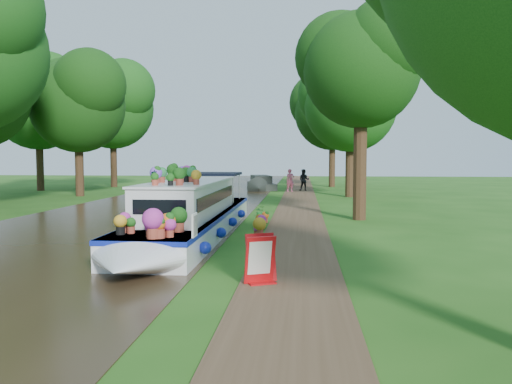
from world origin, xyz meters
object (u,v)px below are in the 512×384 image
object	(u,v)px
second_boat	(261,184)
pedestrian_pink	(290,180)
sandwich_board	(260,261)
pedestrian_dark	(304,180)
plant_boat	(190,212)

from	to	relation	value
second_boat	pedestrian_pink	size ratio (longest dim) A/B	3.61
sandwich_board	pedestrian_dark	xyz separation A→B (m)	(1.01, 28.35, 0.38)
second_boat	plant_boat	bearing A→B (deg)	-104.47
plant_boat	pedestrian_pink	bearing A→B (deg)	82.69
sandwich_board	second_boat	bearing A→B (deg)	70.53
plant_boat	pedestrian_pink	xyz separation A→B (m)	(2.75, 21.42, 0.03)
sandwich_board	pedestrian_dark	world-z (taller)	pedestrian_dark
plant_boat	sandwich_board	bearing A→B (deg)	-63.86
plant_boat	second_boat	world-z (taller)	plant_boat
plant_boat	pedestrian_dark	world-z (taller)	plant_boat
sandwich_board	pedestrian_pink	world-z (taller)	pedestrian_pink
sandwich_board	pedestrian_pink	size ratio (longest dim) A/B	0.59
sandwich_board	plant_boat	bearing A→B (deg)	92.01
plant_boat	pedestrian_dark	xyz separation A→B (m)	(3.79, 22.68, 0.01)
pedestrian_pink	pedestrian_dark	size ratio (longest dim) A/B	1.03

